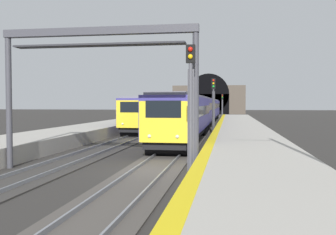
% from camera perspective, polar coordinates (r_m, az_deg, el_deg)
% --- Properties ---
extents(ground_plane, '(320.00, 320.00, 0.00)m').
position_cam_1_polar(ground_plane, '(17.50, -2.54, -8.10)').
color(ground_plane, '#302D2B').
extents(platform_right, '(112.00, 4.66, 0.97)m').
position_cam_1_polar(platform_right, '(17.09, 12.73, -6.76)').
color(platform_right, '#ADA89E').
rests_on(platform_right, ground_plane).
extents(platform_right_edge_strip, '(112.00, 0.50, 0.01)m').
position_cam_1_polar(platform_right_edge_strip, '(17.02, 5.71, -5.09)').
color(platform_right_edge_strip, yellow).
rests_on(platform_right_edge_strip, platform_right).
extents(track_main_line, '(160.00, 2.73, 0.21)m').
position_cam_1_polar(track_main_line, '(17.49, -2.54, -7.97)').
color(track_main_line, '#4C4742').
rests_on(track_main_line, ground_plane).
extents(track_adjacent_line, '(160.00, 2.84, 0.21)m').
position_cam_1_polar(track_adjacent_line, '(19.07, -17.11, -7.21)').
color(track_adjacent_line, '#383533').
rests_on(track_adjacent_line, ground_plane).
extents(train_main_approaching, '(57.81, 2.94, 3.77)m').
position_cam_1_polar(train_main_approaching, '(49.25, 5.14, 1.05)').
color(train_main_approaching, navy).
rests_on(train_main_approaching, ground_plane).
extents(train_adjacent_platform, '(63.43, 3.20, 4.66)m').
position_cam_1_polar(train_adjacent_platform, '(64.56, 1.78, 1.32)').
color(train_adjacent_platform, navy).
rests_on(train_adjacent_platform, ground_plane).
extents(railway_signal_near, '(0.39, 0.38, 5.53)m').
position_cam_1_polar(railway_signal_near, '(15.81, 3.41, 2.53)').
color(railway_signal_near, '#4C4C54').
rests_on(railway_signal_near, ground_plane).
extents(railway_signal_mid, '(0.39, 0.38, 5.58)m').
position_cam_1_polar(railway_signal_mid, '(38.15, 6.83, 2.51)').
color(railway_signal_mid, '#38383D').
rests_on(railway_signal_mid, ground_plane).
extents(railway_signal_far, '(0.39, 0.38, 5.08)m').
position_cam_1_polar(railway_signal_far, '(84.12, 8.15, 2.12)').
color(railway_signal_far, '#4C4C54').
rests_on(railway_signal_far, ground_plane).
extents(overhead_signal_gantry, '(0.70, 9.21, 6.57)m').
position_cam_1_polar(overhead_signal_gantry, '(17.82, -10.44, 8.34)').
color(overhead_signal_gantry, '#3F3F47').
rests_on(overhead_signal_gantry, ground_plane).
extents(tunnel_portal, '(2.99, 20.66, 11.57)m').
position_cam_1_polar(tunnel_portal, '(109.57, 6.13, 2.68)').
color(tunnel_portal, '#51473D').
rests_on(tunnel_portal, ground_plane).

